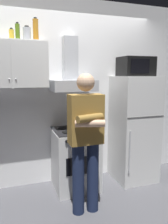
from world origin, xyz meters
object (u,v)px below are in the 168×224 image
at_px(range_hood, 72,76).
at_px(person_standing, 86,139).
at_px(bottle_spice_jar, 12,35).
at_px(refrigerator, 134,129).
at_px(upper_cabinet, 11,65).
at_px(bottle_liquor_amber, 36,30).
at_px(stove_oven, 75,159).
at_px(microwave, 136,67).
at_px(bottle_canister_steel, 27,34).
at_px(bottle_olive_oil, 18,32).
at_px(cooking_pot, 86,127).

height_order(range_hood, person_standing, range_hood).
bearing_deg(bottle_spice_jar, refrigerator, -5.57).
distance_m(range_hood, refrigerator, 1.25).
relative_size(upper_cabinet, bottle_liquor_amber, 3.04).
distance_m(upper_cabinet, bottle_liquor_amber, 0.55).
bearing_deg(stove_oven, microwave, 1.15).
relative_size(bottle_canister_steel, bottle_liquor_amber, 0.61).
height_order(stove_oven, bottle_liquor_amber, bottle_liquor_amber).
distance_m(upper_cabinet, bottle_olive_oil, 0.42).
bearing_deg(refrigerator, bottle_olive_oil, 174.71).
relative_size(stove_oven, bottle_olive_oil, 3.87).
height_order(bottle_olive_oil, bottle_canister_steel, bottle_olive_oil).
bearing_deg(cooking_pot, refrigerator, 8.32).
distance_m(stove_oven, cooking_pot, 0.52).
xyz_separation_m(refrigerator, bottle_canister_steel, (-1.54, 0.10, 1.33)).
xyz_separation_m(refrigerator, bottle_spice_jar, (-1.73, 0.17, 1.32)).
bearing_deg(cooking_pot, stove_oven, 137.51).
xyz_separation_m(person_standing, bottle_liquor_amber, (-0.43, 0.74, 1.29)).
bearing_deg(range_hood, microwave, -6.46).
bearing_deg(upper_cabinet, bottle_spice_jar, 64.40).
relative_size(range_hood, bottle_canister_steel, 4.17).
bearing_deg(bottle_liquor_amber, cooking_pot, -22.72).
bearing_deg(bottle_olive_oil, bottle_canister_steel, -23.97).
bearing_deg(range_hood, bottle_olive_oil, 177.77).
height_order(refrigerator, cooking_pot, refrigerator).
xyz_separation_m(upper_cabinet, bottle_canister_steel, (0.21, -0.02, 0.38)).
bearing_deg(range_hood, bottle_canister_steel, -177.89).
distance_m(bottle_olive_oil, bottle_liquor_amber, 0.23).
height_order(bottle_canister_steel, bottle_liquor_amber, bottle_liquor_amber).
relative_size(refrigerator, microwave, 3.33).
xyz_separation_m(upper_cabinet, refrigerator, (1.75, -0.12, -0.95)).
bearing_deg(cooking_pot, microwave, 9.57).
xyz_separation_m(upper_cabinet, cooking_pot, (0.93, -0.24, -0.83)).
bearing_deg(person_standing, refrigerator, 31.23).
xyz_separation_m(bottle_olive_oil, bottle_canister_steel, (0.11, -0.05, -0.02)).
bearing_deg(bottle_liquor_amber, bottle_olive_oil, 175.40).
bearing_deg(stove_oven, bottle_olive_oil, 167.67).
xyz_separation_m(stove_oven, cooking_pot, (0.13, -0.12, 0.49)).
relative_size(upper_cabinet, person_standing, 0.55).
distance_m(cooking_pot, bottle_canister_steel, 1.43).
xyz_separation_m(person_standing, bottle_canister_steel, (-0.54, 0.71, 1.23)).
xyz_separation_m(upper_cabinet, bottle_olive_oil, (0.10, 0.03, 0.41)).
relative_size(refrigerator, bottle_olive_oil, 7.08).
distance_m(stove_oven, bottle_canister_steel, 1.80).
height_order(cooking_pot, bottle_spice_jar, bottle_spice_jar).
bearing_deg(stove_oven, range_hood, 90.00).
relative_size(person_standing, cooking_pot, 5.35).
distance_m(stove_oven, refrigerator, 1.02).
relative_size(stove_oven, cooking_pot, 2.85).
relative_size(microwave, bottle_spice_jar, 3.09).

